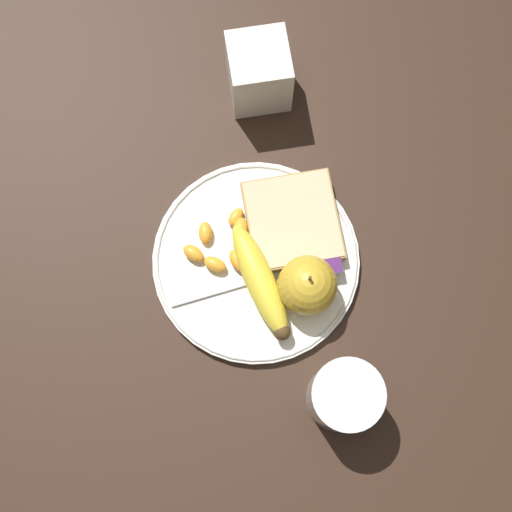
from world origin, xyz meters
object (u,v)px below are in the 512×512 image
object	(u,v)px
fork	(259,277)
jam_packet	(325,259)
plate	(256,260)
apple	(307,285)
juice_glass	(344,396)
banana	(261,282)
bread_slice	(293,221)
condiment_caddy	(259,72)

from	to	relation	value
fork	jam_packet	bearing A→B (deg)	-2.01
plate	apple	xyz separation A→B (m)	(-0.05, -0.06, 0.04)
juice_glass	apple	distance (m)	0.14
banana	jam_packet	bearing A→B (deg)	-77.76
fork	plate	bearing A→B (deg)	81.49
plate	jam_packet	world-z (taller)	jam_packet
bread_slice	jam_packet	xyz separation A→B (m)	(-0.05, -0.03, -0.00)
juice_glass	bread_slice	xyz separation A→B (m)	(0.23, 0.02, -0.02)
juice_glass	banana	size ratio (longest dim) A/B	0.61
jam_packet	condiment_caddy	distance (m)	0.26
fork	jam_packet	size ratio (longest dim) A/B	4.34
juice_glass	fork	world-z (taller)	juice_glass
plate	juice_glass	world-z (taller)	juice_glass
plate	jam_packet	size ratio (longest dim) A/B	5.87
fork	jam_packet	distance (m)	0.09
plate	fork	distance (m)	0.02
plate	condiment_caddy	world-z (taller)	condiment_caddy
bread_slice	jam_packet	size ratio (longest dim) A/B	2.72
plate	banana	distance (m)	0.04
bread_slice	juice_glass	bearing A→B (deg)	-174.64
banana	condiment_caddy	world-z (taller)	condiment_caddy
bread_slice	condiment_caddy	distance (m)	0.20
fork	jam_packet	xyz separation A→B (m)	(0.01, -0.09, 0.01)
bread_slice	apple	bearing A→B (deg)	-178.87
condiment_caddy	banana	bearing A→B (deg)	171.43
juice_glass	condiment_caddy	size ratio (longest dim) A/B	0.99
juice_glass	condiment_caddy	distance (m)	0.43
bread_slice	fork	size ratio (longest dim) A/B	0.63
apple	bread_slice	distance (m)	0.09
fork	bread_slice	bearing A→B (deg)	41.97
plate	banana	world-z (taller)	banana
apple	jam_packet	world-z (taller)	apple
apple	fork	xyz separation A→B (m)	(0.03, 0.06, -0.03)
apple	condiment_caddy	distance (m)	0.29
jam_packet	apple	bearing A→B (deg)	139.05
banana	jam_packet	xyz separation A→B (m)	(0.02, -0.08, -0.01)
banana	jam_packet	distance (m)	0.09
bread_slice	condiment_caddy	size ratio (longest dim) A/B	1.28
plate	apple	size ratio (longest dim) A/B	3.21
apple	banana	bearing A→B (deg)	73.32
plate	bread_slice	world-z (taller)	bread_slice
juice_glass	apple	bearing A→B (deg)	8.10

